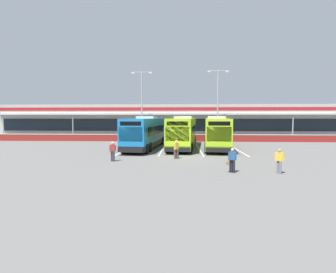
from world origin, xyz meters
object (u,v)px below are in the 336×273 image
(coach_bus_centre, at_px, (216,133))
(lamp_post_west, at_px, (142,101))
(pedestrian_in_dark_coat, at_px, (176,149))
(lamp_post_centre, at_px, (218,100))
(coach_bus_left_centre, at_px, (183,133))
(pedestrian_child, at_px, (113,151))
(pedestrian_with_handbag, at_px, (232,160))
(pedestrian_near_bin, at_px, (279,160))
(coach_bus_leftmost, at_px, (145,133))

(coach_bus_centre, xyz_separation_m, lamp_post_west, (-10.46, 11.07, 4.50))
(pedestrian_in_dark_coat, distance_m, lamp_post_centre, 20.10)
(lamp_post_west, bearing_deg, coach_bus_left_centre, -59.18)
(pedestrian_child, bearing_deg, lamp_post_west, 91.72)
(pedestrian_child, bearing_deg, pedestrian_with_handbag, -23.77)
(lamp_post_west, relative_size, lamp_post_centre, 1.00)
(coach_bus_centre, height_order, lamp_post_centre, lamp_post_centre)
(coach_bus_left_centre, height_order, pedestrian_near_bin, coach_bus_left_centre)
(pedestrian_with_handbag, distance_m, pedestrian_child, 9.80)
(coach_bus_leftmost, relative_size, coach_bus_left_centre, 1.00)
(lamp_post_west, bearing_deg, pedestrian_in_dark_coat, -72.92)
(coach_bus_leftmost, distance_m, pedestrian_near_bin, 16.86)
(pedestrian_near_bin, relative_size, lamp_post_west, 0.15)
(coach_bus_centre, height_order, pedestrian_near_bin, coach_bus_centre)
(pedestrian_in_dark_coat, relative_size, lamp_post_centre, 0.15)
(pedestrian_in_dark_coat, distance_m, pedestrian_near_bin, 8.86)
(coach_bus_left_centre, xyz_separation_m, lamp_post_west, (-6.51, 10.91, 4.50))
(coach_bus_leftmost, bearing_deg, coach_bus_left_centre, 8.78)
(pedestrian_in_dark_coat, height_order, lamp_post_centre, lamp_post_centre)
(coach_bus_centre, bearing_deg, coach_bus_left_centre, 177.69)
(pedestrian_child, distance_m, lamp_post_centre, 23.63)
(coach_bus_left_centre, height_order, lamp_post_centre, lamp_post_centre)
(pedestrian_with_handbag, height_order, lamp_post_centre, lamp_post_centre)
(coach_bus_left_centre, bearing_deg, coach_bus_leftmost, -171.22)
(pedestrian_near_bin, bearing_deg, pedestrian_in_dark_coat, 139.32)
(pedestrian_child, bearing_deg, pedestrian_in_dark_coat, 17.30)
(pedestrian_with_handbag, bearing_deg, pedestrian_near_bin, -3.75)
(coach_bus_leftmost, distance_m, lamp_post_west, 12.62)
(pedestrian_near_bin, relative_size, lamp_post_centre, 0.15)
(coach_bus_left_centre, distance_m, pedestrian_with_handbag, 14.07)
(coach_bus_leftmost, xyz_separation_m, lamp_post_centre, (9.92, 10.90, 4.50))
(pedestrian_near_bin, bearing_deg, coach_bus_centre, 98.72)
(coach_bus_left_centre, relative_size, pedestrian_near_bin, 7.62)
(lamp_post_centre, bearing_deg, pedestrian_near_bin, -88.76)
(pedestrian_child, distance_m, lamp_post_west, 21.36)
(lamp_post_centre, bearing_deg, pedestrian_child, -119.77)
(pedestrian_child, height_order, lamp_post_centre, lamp_post_centre)
(coach_bus_centre, bearing_deg, pedestrian_child, -135.75)
(coach_bus_centre, distance_m, lamp_post_centre, 11.43)
(lamp_post_west, bearing_deg, pedestrian_near_bin, -63.13)
(pedestrian_near_bin, xyz_separation_m, lamp_post_west, (-12.56, 24.80, 5.42))
(coach_bus_centre, bearing_deg, lamp_post_centre, 81.32)
(pedestrian_in_dark_coat, xyz_separation_m, lamp_post_west, (-5.85, 19.03, 5.42))
(coach_bus_leftmost, bearing_deg, pedestrian_child, -99.44)
(coach_bus_centre, bearing_deg, pedestrian_in_dark_coat, -120.09)
(coach_bus_left_centre, distance_m, coach_bus_centre, 3.95)
(coach_bus_leftmost, bearing_deg, lamp_post_west, 100.39)
(pedestrian_in_dark_coat, distance_m, lamp_post_west, 20.63)
(coach_bus_left_centre, bearing_deg, pedestrian_in_dark_coat, -94.68)
(pedestrian_near_bin, height_order, lamp_post_west, lamp_post_west)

